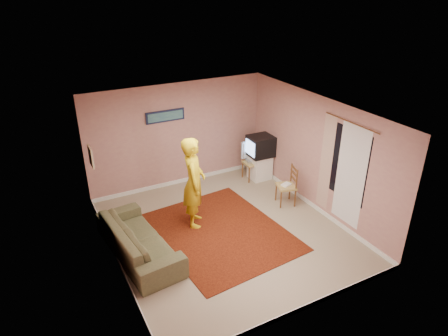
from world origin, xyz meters
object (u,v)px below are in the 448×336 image
crt_tv (260,146)px  person (194,183)px  chair_a (252,158)px  chair_b (286,182)px  tv_cabinet (260,167)px  sofa (139,239)px

crt_tv → person: 2.64m
chair_a → chair_b: bearing=-87.9°
tv_cabinet → person: (-2.38, -1.17, 0.66)m
tv_cabinet → chair_a: bearing=161.4°
crt_tv → person: person is taller
chair_b → person: person is taller
chair_a → chair_b: size_ratio=1.00×
chair_a → person: 2.54m
chair_b → sofa: (-3.58, -0.26, -0.24)m
chair_b → person: bearing=-79.3°
tv_cabinet → sofa: bearing=-156.3°
crt_tv → sofa: bearing=-154.7°
tv_cabinet → person: person is taller
person → crt_tv: bearing=-39.8°
chair_a → person: (-2.18, -1.23, 0.40)m
tv_cabinet → crt_tv: bearing=178.5°
tv_cabinet → sofa: sofa is taller
sofa → tv_cabinet: bearing=-72.6°
chair_b → crt_tv: bearing=-170.3°
sofa → person: person is taller
tv_cabinet → chair_b: chair_b is taller
tv_cabinet → crt_tv: crt_tv is taller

